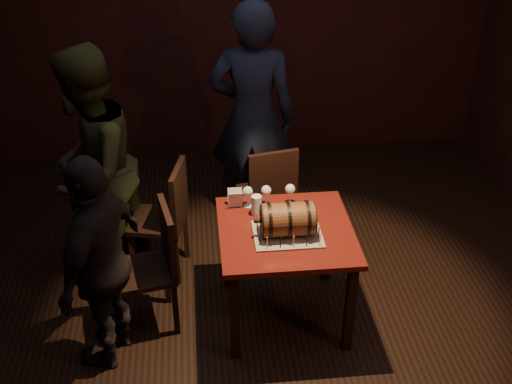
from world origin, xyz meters
TOP-DOWN VIEW (x-y plane):
  - room_shell at (0.00, 0.00)m, footprint 5.04×5.04m
  - pub_table at (0.13, -0.12)m, footprint 0.90×0.90m
  - cake_board at (0.13, -0.19)m, footprint 0.45×0.35m
  - barrel_cake at (0.13, -0.19)m, footprint 0.40×0.24m
  - birthday_candles at (0.13, -0.19)m, footprint 0.40×0.30m
  - wine_glass_left at (-0.10, 0.19)m, footprint 0.07×0.07m
  - wine_glass_mid at (0.03, 0.19)m, footprint 0.07×0.07m
  - wine_glass_right at (0.20, 0.19)m, footprint 0.07×0.07m
  - pint_of_ale at (-0.05, 0.08)m, footprint 0.07×0.07m
  - menu_card at (-0.19, 0.19)m, footprint 0.10×0.05m
  - chair_back at (0.12, 0.74)m, footprint 0.47×0.47m
  - chair_left_rear at (-0.69, 0.50)m, footprint 0.48×0.48m
  - chair_left_front at (-0.76, -0.09)m, footprint 0.47×0.47m
  - person_back at (0.03, 1.16)m, footprint 0.79×0.59m
  - person_left_rear at (-1.21, 0.53)m, footprint 0.89×1.03m
  - person_left_front at (-1.06, -0.37)m, footprint 0.68×0.95m

SIDE VIEW (x-z plane):
  - chair_back at x=0.12m, z-range 0.06..0.99m
  - chair_left_rear at x=-0.69m, z-range 0.06..0.99m
  - chair_left_front at x=-0.76m, z-range 0.06..0.99m
  - pub_table at x=0.13m, z-range 0.27..1.02m
  - person_left_front at x=-1.06m, z-range 0.00..1.50m
  - cake_board at x=0.13m, z-range 0.75..0.76m
  - birthday_candles at x=0.13m, z-range 0.76..0.85m
  - menu_card at x=-0.19m, z-range 0.75..0.88m
  - pint_of_ale at x=-0.05m, z-range 0.75..0.90m
  - wine_glass_mid at x=0.03m, z-range 0.79..0.95m
  - wine_glass_left at x=-0.10m, z-range 0.79..0.95m
  - wine_glass_right at x=0.20m, z-range 0.79..0.95m
  - barrel_cake at x=0.13m, z-range 0.75..0.99m
  - person_left_rear at x=-1.21m, z-range 0.00..1.83m
  - person_back at x=0.03m, z-range 0.00..1.96m
  - room_shell at x=0.00m, z-range 0.00..2.80m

